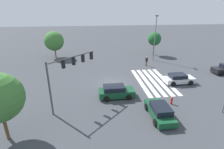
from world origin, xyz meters
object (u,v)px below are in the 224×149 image
car_1 (116,92)px  tree_corner_a (54,41)px  fire_hydrant (172,101)px  car_2 (160,111)px  tree_corner_c (154,39)px  pedestrian (147,61)px  street_light_pole_b (155,35)px  car_4 (179,79)px  traffic_signal_mast (69,68)px

car_1 → tree_corner_a: 21.67m
fire_hydrant → car_2: bearing=134.1°
car_2 → tree_corner_c: 24.08m
pedestrian → street_light_pole_b: bearing=-169.7°
car_4 → pedestrian: 8.30m
tree_corner_c → pedestrian: bearing=152.0°
traffic_signal_mast → tree_corner_a: bearing=59.4°
traffic_signal_mast → fire_hydrant: size_ratio=6.56×
fire_hydrant → tree_corner_a: bearing=37.5°
car_2 → car_4: (7.52, -5.72, 0.02)m
pedestrian → traffic_signal_mast: bearing=0.7°
traffic_signal_mast → pedestrian: bearing=-0.9°
car_1 → tree_corner_c: size_ratio=0.84×
street_light_pole_b → fire_hydrant: bearing=167.5°
traffic_signal_mast → car_4: (4.04, -14.62, -3.62)m
traffic_signal_mast → car_1: 6.36m
car_2 → pedestrian: size_ratio=2.42×
street_light_pole_b → tree_corner_c: bearing=-19.8°
street_light_pole_b → car_2: bearing=162.5°
car_4 → car_1: bearing=-164.2°
car_4 → tree_corner_c: bearing=82.4°
traffic_signal_mast → street_light_pole_b: size_ratio=0.65×
pedestrian → car_4: bearing=62.1°
traffic_signal_mast → fire_hydrant: 11.88m
car_4 → tree_corner_a: 25.52m
car_2 → street_light_pole_b: street_light_pole_b is taller
car_2 → tree_corner_c: tree_corner_c is taller
car_2 → tree_corner_a: size_ratio=0.79×
pedestrian → tree_corner_a: size_ratio=0.33×
car_4 → tree_corner_a: tree_corner_a is taller
fire_hydrant → tree_corner_c: bearing=-13.9°
traffic_signal_mast → pedestrian: (12.02, -12.40, -3.28)m
fire_hydrant → pedestrian: bearing=-5.3°
tree_corner_a → tree_corner_c: tree_corner_a is taller
tree_corner_a → fire_hydrant: 26.95m
car_1 → car_2: (-4.57, -3.75, -0.08)m
car_2 → street_light_pole_b: 20.30m
pedestrian → fire_hydrant: bearing=41.2°
traffic_signal_mast → tree_corner_c: 25.20m
tree_corner_a → tree_corner_c: size_ratio=1.09×
car_4 → pedestrian: size_ratio=2.35×
traffic_signal_mast → car_2: 10.23m
car_2 → fire_hydrant: (2.19, -2.25, -0.23)m
car_1 → tree_corner_a: bearing=117.6°
pedestrian → street_light_pole_b: 5.88m
car_4 → pedestrian: bearing=104.0°
car_1 → pedestrian: (10.94, -7.25, 0.29)m
car_1 → tree_corner_c: tree_corner_c is taller
street_light_pole_b → pedestrian: bearing=143.8°
tree_corner_c → fire_hydrant: tree_corner_c is taller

